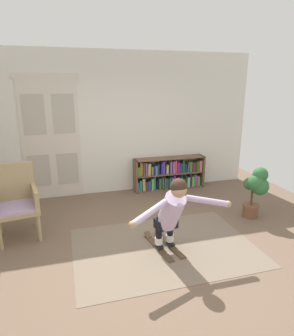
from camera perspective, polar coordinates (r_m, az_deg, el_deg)
ground_plane at (r=4.24m, az=0.70°, el=-16.04°), size 7.20×7.20×0.00m
back_wall at (r=6.18m, az=-6.24°, el=8.49°), size 6.00×0.10×2.90m
double_door at (r=6.07m, az=-18.13°, el=5.56°), size 1.22×0.05×2.45m
rug at (r=4.36m, az=3.35°, el=-15.02°), size 2.54×1.78×0.01m
bookshelf at (r=6.51m, az=4.23°, el=-1.24°), size 1.58×0.30×0.71m
wicker_chair at (r=4.83m, az=-24.12°, el=-5.64°), size 0.70×0.70×1.10m
potted_plant at (r=5.36m, az=20.42°, el=-3.62°), size 0.38×0.43×0.90m
skis_pair at (r=4.37m, az=3.16°, el=-14.63°), size 0.40×0.82×0.07m
person_skier at (r=3.91m, az=4.85°, el=-8.12°), size 1.45×0.75×1.05m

